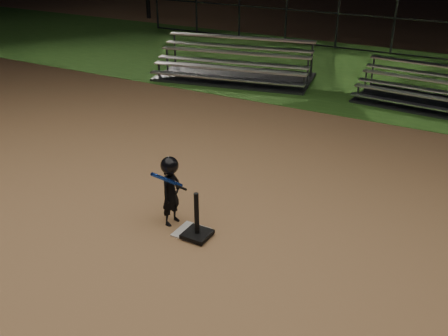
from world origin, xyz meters
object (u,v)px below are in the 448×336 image
(child_batter, at_px, (171,189))
(bleacher_right, at_px, (435,99))
(bleacher_left, at_px, (234,71))
(home_plate, at_px, (191,232))
(batting_tee, at_px, (197,229))

(child_batter, height_order, bleacher_right, child_batter)
(bleacher_left, xyz_separation_m, bleacher_right, (5.58, 0.20, -0.04))
(bleacher_right, bearing_deg, bleacher_left, -173.72)
(bleacher_right, bearing_deg, child_batter, -104.61)
(child_batter, bearing_deg, bleacher_left, 26.55)
(home_plate, height_order, bleacher_right, bleacher_right)
(bleacher_left, relative_size, bleacher_right, 1.24)
(batting_tee, bearing_deg, bleacher_left, 114.42)
(batting_tee, xyz_separation_m, child_batter, (-0.55, 0.16, 0.44))
(child_batter, distance_m, bleacher_left, 8.09)
(home_plate, height_order, child_batter, child_batter)
(home_plate, height_order, bleacher_left, bleacher_left)
(child_batter, bearing_deg, home_plate, -98.90)
(bleacher_left, bearing_deg, home_plate, -77.55)
(home_plate, xyz_separation_m, bleacher_left, (-3.35, 7.63, 0.22))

